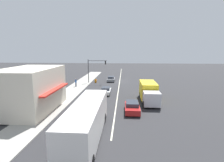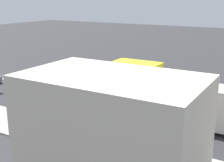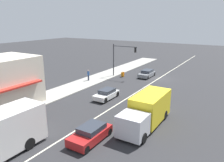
{
  "view_description": "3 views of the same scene",
  "coord_description": "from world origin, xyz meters",
  "px_view_note": "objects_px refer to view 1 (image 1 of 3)",
  "views": [
    {
      "loc": [
        -1.07,
        44.32,
        7.97
      ],
      "look_at": [
        1.2,
        11.38,
        2.08
      ],
      "focal_mm": 28.0,
      "sensor_mm": 36.0,
      "label": 1
    },
    {
      "loc": [
        24.91,
        30.88,
        9.68
      ],
      "look_at": [
        0.66,
        16.6,
        2.06
      ],
      "focal_mm": 50.0,
      "sensor_mm": 36.0,
      "label": 2
    },
    {
      "loc": [
        -12.18,
        35.26,
        9.6
      ],
      "look_at": [
        1.79,
        12.58,
        2.23
      ],
      "focal_mm": 35.0,
      "sensor_mm": 36.0,
      "label": 3
    }
  ],
  "objects_px": {
    "pedestrian": "(76,82)",
    "traffic_signal_main": "(94,67)",
    "suv_grey": "(111,79)",
    "delivery_truck": "(149,92)",
    "warning_aframe_sign": "(96,81)",
    "hatchback_red": "(132,107)",
    "van_white": "(106,91)",
    "city_bus": "(87,120)"
  },
  "relations": [
    {
      "from": "van_white",
      "to": "city_bus",
      "type": "bearing_deg",
      "value": 90.0
    },
    {
      "from": "warning_aframe_sign",
      "to": "delivery_truck",
      "type": "bearing_deg",
      "value": 125.89
    },
    {
      "from": "city_bus",
      "to": "hatchback_red",
      "type": "distance_m",
      "value": 8.52
    },
    {
      "from": "city_bus",
      "to": "delivery_truck",
      "type": "bearing_deg",
      "value": -120.39
    },
    {
      "from": "warning_aframe_sign",
      "to": "pedestrian",
      "type": "bearing_deg",
      "value": 57.59
    },
    {
      "from": "traffic_signal_main",
      "to": "warning_aframe_sign",
      "type": "xyz_separation_m",
      "value": [
        -0.25,
        -0.37,
        -3.47
      ]
    },
    {
      "from": "traffic_signal_main",
      "to": "delivery_truck",
      "type": "bearing_deg",
      "value": 127.18
    },
    {
      "from": "pedestrian",
      "to": "hatchback_red",
      "type": "bearing_deg",
      "value": 128.09
    },
    {
      "from": "city_bus",
      "to": "pedestrian",
      "type": "bearing_deg",
      "value": -72.0
    },
    {
      "from": "warning_aframe_sign",
      "to": "van_white",
      "type": "height_order",
      "value": "van_white"
    },
    {
      "from": "pedestrian",
      "to": "van_white",
      "type": "xyz_separation_m",
      "value": [
        -7.11,
        5.5,
        -0.44
      ]
    },
    {
      "from": "city_bus",
      "to": "van_white",
      "type": "bearing_deg",
      "value": -90.0
    },
    {
      "from": "warning_aframe_sign",
      "to": "delivery_truck",
      "type": "height_order",
      "value": "delivery_truck"
    },
    {
      "from": "warning_aframe_sign",
      "to": "van_white",
      "type": "distance_m",
      "value": 11.51
    },
    {
      "from": "delivery_truck",
      "to": "pedestrian",
      "type": "bearing_deg",
      "value": -33.9
    },
    {
      "from": "traffic_signal_main",
      "to": "warning_aframe_sign",
      "type": "bearing_deg",
      "value": -123.87
    },
    {
      "from": "pedestrian",
      "to": "van_white",
      "type": "bearing_deg",
      "value": 142.3
    },
    {
      "from": "city_bus",
      "to": "suv_grey",
      "type": "relative_size",
      "value": 2.79
    },
    {
      "from": "pedestrian",
      "to": "warning_aframe_sign",
      "type": "distance_m",
      "value": 6.44
    },
    {
      "from": "warning_aframe_sign",
      "to": "hatchback_red",
      "type": "relative_size",
      "value": 0.21
    },
    {
      "from": "traffic_signal_main",
      "to": "hatchback_red",
      "type": "bearing_deg",
      "value": 112.87
    },
    {
      "from": "warning_aframe_sign",
      "to": "suv_grey",
      "type": "height_order",
      "value": "suv_grey"
    },
    {
      "from": "pedestrian",
      "to": "warning_aframe_sign",
      "type": "height_order",
      "value": "pedestrian"
    },
    {
      "from": "pedestrian",
      "to": "traffic_signal_main",
      "type": "bearing_deg",
      "value": -122.3
    },
    {
      "from": "traffic_signal_main",
      "to": "suv_grey",
      "type": "bearing_deg",
      "value": -147.14
    },
    {
      "from": "pedestrian",
      "to": "van_white",
      "type": "height_order",
      "value": "pedestrian"
    },
    {
      "from": "hatchback_red",
      "to": "suv_grey",
      "type": "xyz_separation_m",
      "value": [
        4.4,
        -22.27,
        -0.03
      ]
    },
    {
      "from": "delivery_truck",
      "to": "hatchback_red",
      "type": "xyz_separation_m",
      "value": [
        2.8,
        5.07,
        -0.83
      ]
    },
    {
      "from": "warning_aframe_sign",
      "to": "city_bus",
      "type": "height_order",
      "value": "city_bus"
    },
    {
      "from": "traffic_signal_main",
      "to": "delivery_truck",
      "type": "relative_size",
      "value": 0.75
    },
    {
      "from": "hatchback_red",
      "to": "pedestrian",
      "type": "bearing_deg",
      "value": -51.91
    },
    {
      "from": "delivery_truck",
      "to": "suv_grey",
      "type": "distance_m",
      "value": 18.67
    },
    {
      "from": "suv_grey",
      "to": "delivery_truck",
      "type": "bearing_deg",
      "value": 112.71
    },
    {
      "from": "delivery_truck",
      "to": "city_bus",
      "type": "bearing_deg",
      "value": 59.61
    },
    {
      "from": "traffic_signal_main",
      "to": "suv_grey",
      "type": "xyz_separation_m",
      "value": [
        -3.92,
        -2.54,
        -3.29
      ]
    },
    {
      "from": "traffic_signal_main",
      "to": "hatchback_red",
      "type": "relative_size",
      "value": 1.39
    },
    {
      "from": "hatchback_red",
      "to": "van_white",
      "type": "xyz_separation_m",
      "value": [
        4.4,
        -9.19,
        -0.03
      ]
    },
    {
      "from": "pedestrian",
      "to": "suv_grey",
      "type": "xyz_separation_m",
      "value": [
        -7.11,
        -7.58,
        -0.44
      ]
    },
    {
      "from": "suv_grey",
      "to": "city_bus",
      "type": "bearing_deg",
      "value": 90.0
    },
    {
      "from": "traffic_signal_main",
      "to": "hatchback_red",
      "type": "distance_m",
      "value": 21.67
    },
    {
      "from": "warning_aframe_sign",
      "to": "suv_grey",
      "type": "relative_size",
      "value": 0.21
    },
    {
      "from": "hatchback_red",
      "to": "city_bus",
      "type": "bearing_deg",
      "value": 58.59
    }
  ]
}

